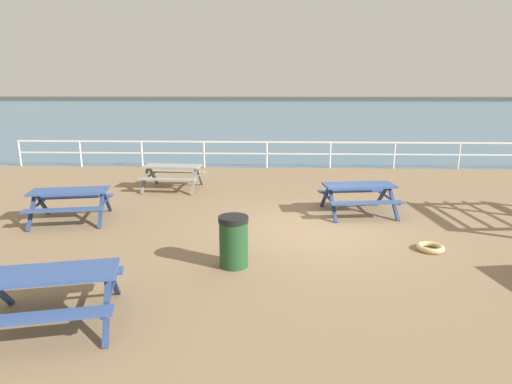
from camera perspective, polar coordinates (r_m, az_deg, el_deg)
name	(u,v)px	position (r m, az deg, el deg)	size (l,w,h in m)	color
ground_plane	(317,234)	(10.05, 8.18, -5.52)	(30.00, 24.00, 0.20)	#846B4C
sea_band	(280,110)	(62.27, 3.18, 10.85)	(142.00, 90.00, 0.01)	#476B84
distant_shoreline	(277,101)	(105.23, 2.78, 12.06)	(142.00, 6.00, 1.80)	#4C4C47
seaward_railing	(298,149)	(17.38, 5.68, 5.70)	(23.07, 0.07, 1.08)	white
picnic_table_near_left	(359,191)	(11.33, 13.54, 0.07)	(1.98, 1.74, 0.80)	#334C84
picnic_table_mid_centre	(49,285)	(6.58, -25.82, -11.10)	(2.10, 1.88, 0.80)	#334C84
picnic_table_far_right	(172,171)	(13.93, -11.07, 2.72)	(1.89, 1.65, 0.80)	gray
picnic_table_seaward	(70,198)	(11.35, -23.53, -0.69)	(2.05, 1.82, 0.80)	#334C84
litter_bin	(234,241)	(7.83, -3.00, -6.57)	(0.55, 0.55, 0.95)	#1E4723
rope_coil	(430,248)	(9.38, 22.19, -6.86)	(0.55, 0.55, 0.11)	tan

